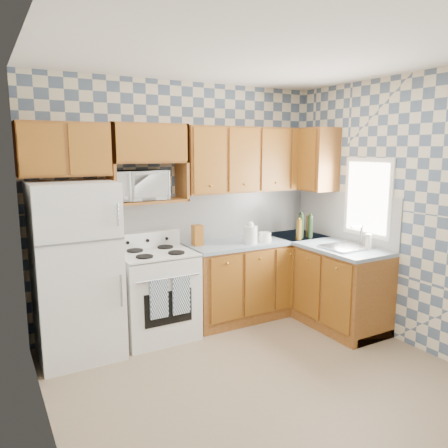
{
  "coord_description": "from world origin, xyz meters",
  "views": [
    {
      "loc": [
        -2.01,
        -2.9,
        1.97
      ],
      "look_at": [
        0.05,
        0.75,
        1.25
      ],
      "focal_mm": 35.0,
      "sensor_mm": 36.0,
      "label": 1
    }
  ],
  "objects_px": {
    "stove_body": "(157,296)",
    "microwave": "(138,185)",
    "electric_kettle": "(250,235)",
    "refrigerator": "(76,271)"
  },
  "relations": [
    {
      "from": "stove_body",
      "to": "microwave",
      "type": "relative_size",
      "value": 1.63
    },
    {
      "from": "stove_body",
      "to": "microwave",
      "type": "xyz_separation_m",
      "value": [
        -0.1,
        0.18,
        1.15
      ]
    },
    {
      "from": "stove_body",
      "to": "electric_kettle",
      "type": "xyz_separation_m",
      "value": [
        1.08,
        -0.13,
        0.57
      ]
    },
    {
      "from": "microwave",
      "to": "electric_kettle",
      "type": "distance_m",
      "value": 1.36
    },
    {
      "from": "refrigerator",
      "to": "stove_body",
      "type": "xyz_separation_m",
      "value": [
        0.8,
        0.03,
        -0.39
      ]
    },
    {
      "from": "electric_kettle",
      "to": "refrigerator",
      "type": "bearing_deg",
      "value": 176.78
    },
    {
      "from": "stove_body",
      "to": "electric_kettle",
      "type": "distance_m",
      "value": 1.23
    },
    {
      "from": "refrigerator",
      "to": "stove_body",
      "type": "bearing_deg",
      "value": 1.78
    },
    {
      "from": "stove_body",
      "to": "microwave",
      "type": "height_order",
      "value": "microwave"
    },
    {
      "from": "electric_kettle",
      "to": "stove_body",
      "type": "bearing_deg",
      "value": 173.09
    }
  ]
}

